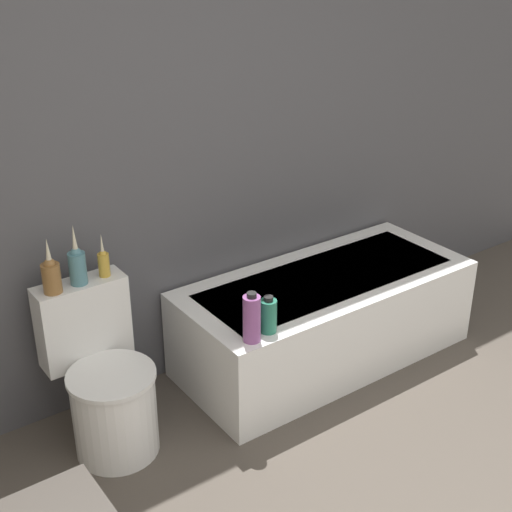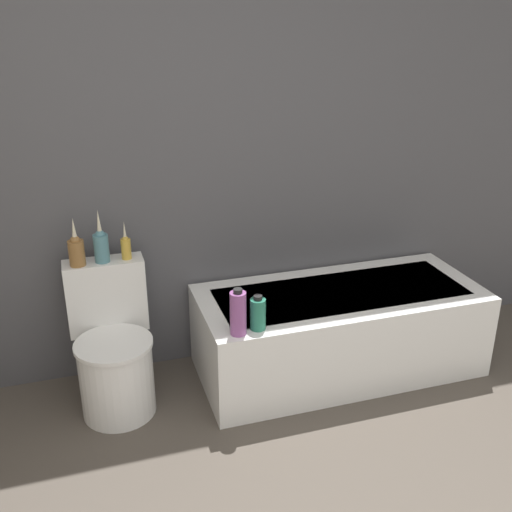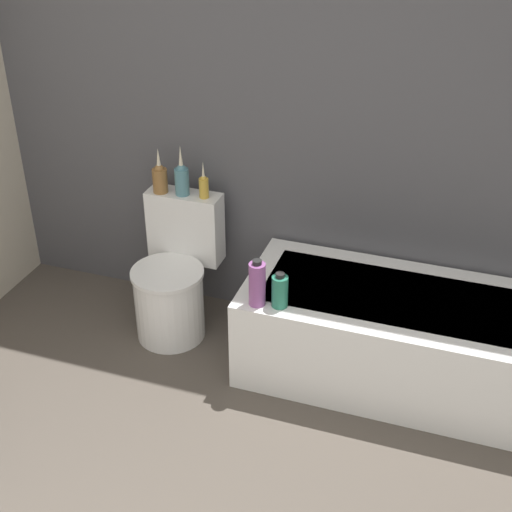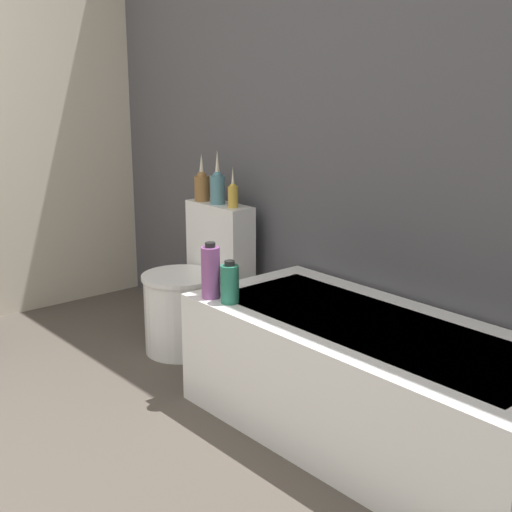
{
  "view_description": "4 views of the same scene",
  "coord_description": "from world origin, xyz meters",
  "px_view_note": "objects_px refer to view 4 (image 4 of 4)",
  "views": [
    {
      "loc": [
        -1.39,
        -0.49,
        2.16
      ],
      "look_at": [
        0.17,
        1.69,
        0.88
      ],
      "focal_mm": 50.0,
      "sensor_mm": 36.0,
      "label": 1
    },
    {
      "loc": [
        -0.53,
        -0.72,
        1.91
      ],
      "look_at": [
        0.25,
        1.78,
        0.83
      ],
      "focal_mm": 42.0,
      "sensor_mm": 36.0,
      "label": 2
    },
    {
      "loc": [
        1.01,
        -0.89,
        2.38
      ],
      "look_at": [
        0.14,
        1.66,
        0.75
      ],
      "focal_mm": 50.0,
      "sensor_mm": 36.0,
      "label": 3
    },
    {
      "loc": [
        2.41,
        0.0,
        1.42
      ],
      "look_at": [
        0.33,
        1.77,
        0.69
      ],
      "focal_mm": 50.0,
      "sensor_mm": 36.0,
      "label": 4
    }
  ],
  "objects_px": {
    "vase_gold": "(201,185)",
    "shampoo_bottle_tall": "(210,272)",
    "toilet": "(192,291)",
    "vase_bronze": "(232,194)",
    "vase_silver": "(217,186)",
    "shampoo_bottle_short": "(229,284)",
    "bathtub": "(372,384)"
  },
  "relations": [
    {
      "from": "vase_silver",
      "to": "vase_bronze",
      "type": "xyz_separation_m",
      "value": [
        0.12,
        0.0,
        -0.03
      ]
    },
    {
      "from": "vase_bronze",
      "to": "shampoo_bottle_short",
      "type": "relative_size",
      "value": 1.13
    },
    {
      "from": "vase_gold",
      "to": "toilet",
      "type": "bearing_deg",
      "value": -52.93
    },
    {
      "from": "vase_silver",
      "to": "shampoo_bottle_short",
      "type": "relative_size",
      "value": 1.54
    },
    {
      "from": "bathtub",
      "to": "vase_bronze",
      "type": "relative_size",
      "value": 7.8
    },
    {
      "from": "toilet",
      "to": "vase_bronze",
      "type": "bearing_deg",
      "value": 55.24
    },
    {
      "from": "shampoo_bottle_tall",
      "to": "vase_silver",
      "type": "bearing_deg",
      "value": 140.26
    },
    {
      "from": "vase_gold",
      "to": "vase_silver",
      "type": "bearing_deg",
      "value": 5.09
    },
    {
      "from": "vase_gold",
      "to": "shampoo_bottle_short",
      "type": "bearing_deg",
      "value": -29.28
    },
    {
      "from": "bathtub",
      "to": "toilet",
      "type": "relative_size",
      "value": 2.13
    },
    {
      "from": "vase_gold",
      "to": "shampoo_bottle_tall",
      "type": "bearing_deg",
      "value": -33.88
    },
    {
      "from": "bathtub",
      "to": "toilet",
      "type": "bearing_deg",
      "value": 178.35
    },
    {
      "from": "vase_bronze",
      "to": "shampoo_bottle_short",
      "type": "height_order",
      "value": "vase_bronze"
    },
    {
      "from": "vase_gold",
      "to": "shampoo_bottle_tall",
      "type": "distance_m",
      "value": 0.86
    },
    {
      "from": "toilet",
      "to": "shampoo_bottle_tall",
      "type": "bearing_deg",
      "value": -28.11
    },
    {
      "from": "vase_bronze",
      "to": "vase_gold",
      "type": "bearing_deg",
      "value": -176.63
    },
    {
      "from": "bathtub",
      "to": "toilet",
      "type": "distance_m",
      "value": 1.23
    },
    {
      "from": "vase_gold",
      "to": "shampoo_bottle_tall",
      "type": "xyz_separation_m",
      "value": [
        0.69,
        -0.46,
        -0.23
      ]
    },
    {
      "from": "toilet",
      "to": "shampoo_bottle_short",
      "type": "relative_size",
      "value": 4.15
    },
    {
      "from": "bathtub",
      "to": "toilet",
      "type": "xyz_separation_m",
      "value": [
        -1.23,
        0.04,
        0.06
      ]
    },
    {
      "from": "shampoo_bottle_short",
      "to": "toilet",
      "type": "bearing_deg",
      "value": 156.98
    },
    {
      "from": "bathtub",
      "to": "vase_gold",
      "type": "xyz_separation_m",
      "value": [
        -1.35,
        0.19,
        0.57
      ]
    },
    {
      "from": "bathtub",
      "to": "vase_gold",
      "type": "height_order",
      "value": "vase_gold"
    },
    {
      "from": "bathtub",
      "to": "shampoo_bottle_short",
      "type": "bearing_deg",
      "value": -155.72
    },
    {
      "from": "bathtub",
      "to": "vase_silver",
      "type": "distance_m",
      "value": 1.38
    },
    {
      "from": "vase_bronze",
      "to": "shampoo_bottle_tall",
      "type": "relative_size",
      "value": 0.85
    },
    {
      "from": "vase_bronze",
      "to": "toilet",
      "type": "bearing_deg",
      "value": -124.76
    },
    {
      "from": "bathtub",
      "to": "shampoo_bottle_short",
      "type": "height_order",
      "value": "shampoo_bottle_short"
    },
    {
      "from": "vase_gold",
      "to": "vase_bronze",
      "type": "relative_size",
      "value": 1.23
    },
    {
      "from": "shampoo_bottle_tall",
      "to": "toilet",
      "type": "bearing_deg",
      "value": 151.89
    },
    {
      "from": "bathtub",
      "to": "vase_silver",
      "type": "height_order",
      "value": "vase_silver"
    },
    {
      "from": "vase_gold",
      "to": "vase_bronze",
      "type": "height_order",
      "value": "vase_gold"
    }
  ]
}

